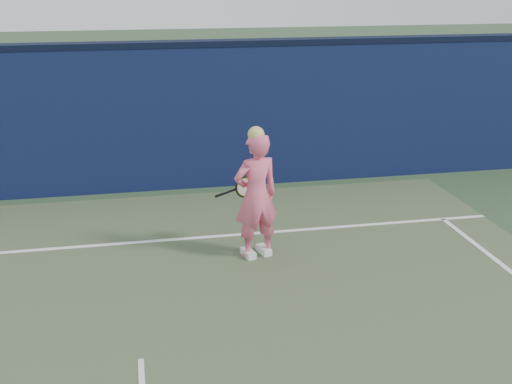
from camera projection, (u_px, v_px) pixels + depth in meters
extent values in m
cube|color=#0C1936|center=(128.00, 121.00, 11.18)|extent=(24.00, 0.40, 2.50)
cube|color=black|center=(123.00, 45.00, 10.76)|extent=(24.00, 0.42, 0.10)
imported|color=#F05D7F|center=(256.00, 196.00, 8.60)|extent=(0.72, 0.57, 1.75)
sphere|color=#D2C85E|center=(256.00, 135.00, 8.32)|extent=(0.22, 0.22, 0.22)
cube|color=white|center=(264.00, 250.00, 8.92)|extent=(0.19, 0.30, 0.10)
cube|color=white|center=(248.00, 253.00, 8.82)|extent=(0.19, 0.30, 0.10)
torus|color=black|center=(245.00, 187.00, 8.95)|extent=(0.31, 0.15, 0.31)
torus|color=#B8D013|center=(245.00, 187.00, 8.95)|extent=(0.25, 0.11, 0.26)
cylinder|color=beige|center=(245.00, 187.00, 8.95)|extent=(0.25, 0.10, 0.25)
cylinder|color=black|center=(229.00, 192.00, 8.93)|extent=(0.28, 0.07, 0.10)
cylinder|color=black|center=(219.00, 195.00, 8.92)|extent=(0.13, 0.06, 0.07)
cube|color=white|center=(135.00, 242.00, 9.27)|extent=(11.00, 0.08, 0.01)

